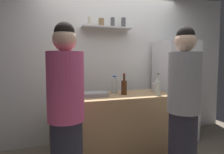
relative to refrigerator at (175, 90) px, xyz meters
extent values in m
cube|color=white|center=(-1.06, 0.40, 0.45)|extent=(4.80, 0.10, 2.60)
cube|color=silver|center=(-1.18, 0.24, 1.06)|extent=(0.83, 0.22, 0.02)
cylinder|color=beige|center=(-1.47, 0.24, 1.15)|extent=(0.06, 0.06, 0.14)
cylinder|color=olive|center=(-1.28, 0.24, 1.14)|extent=(0.09, 0.09, 0.13)
cylinder|color=#4C4C51|center=(-1.09, 0.24, 1.15)|extent=(0.07, 0.07, 0.16)
cylinder|color=#4C4C51|center=(-0.89, 0.24, 1.16)|extent=(0.07, 0.07, 0.17)
cube|color=white|center=(0.00, 0.00, 0.00)|extent=(0.62, 0.58, 1.71)
cylinder|color=#99999E|center=(0.17, -0.31, 0.09)|extent=(0.02, 0.02, 0.45)
cube|color=#9E7A51|center=(-1.29, -0.34, -0.41)|extent=(1.67, 0.69, 0.90)
cube|color=gray|center=(-1.54, -0.36, 0.07)|extent=(0.34, 0.24, 0.05)
cylinder|color=#B2B2B7|center=(-0.57, -0.28, 0.11)|extent=(0.12, 0.12, 0.13)
cylinder|color=silver|center=(-0.58, -0.31, 0.16)|extent=(0.03, 0.01, 0.16)
cylinder|color=silver|center=(-0.55, -0.27, 0.16)|extent=(0.01, 0.01, 0.16)
cylinder|color=silver|center=(-0.57, -0.31, 0.17)|extent=(0.04, 0.01, 0.17)
cylinder|color=silver|center=(-0.56, -0.26, 0.16)|extent=(0.04, 0.02, 0.17)
cylinder|color=silver|center=(-0.57, -0.28, 0.17)|extent=(0.01, 0.01, 0.19)
cylinder|color=silver|center=(-0.59, -0.29, 0.17)|extent=(0.02, 0.03, 0.19)
cylinder|color=silver|center=(-0.56, -0.25, 0.17)|extent=(0.02, 0.01, 0.17)
cylinder|color=black|center=(-1.83, -0.15, 0.14)|extent=(0.07, 0.07, 0.20)
cylinder|color=black|center=(-1.83, -0.15, 0.28)|extent=(0.03, 0.03, 0.08)
cylinder|color=gold|center=(-1.83, -0.15, 0.33)|extent=(0.03, 0.03, 0.02)
cylinder|color=#B2BFB2|center=(-0.69, -0.57, 0.14)|extent=(0.06, 0.06, 0.19)
cylinder|color=#B2BFB2|center=(-0.69, -0.57, 0.28)|extent=(0.03, 0.03, 0.09)
cylinder|color=#333333|center=(-0.69, -0.57, 0.34)|extent=(0.03, 0.03, 0.02)
cylinder|color=#472814|center=(-1.11, -0.36, 0.14)|extent=(0.08, 0.08, 0.20)
cylinder|color=#472814|center=(-1.11, -0.36, 0.28)|extent=(0.03, 0.03, 0.09)
cylinder|color=maroon|center=(-1.11, -0.36, 0.33)|extent=(0.04, 0.04, 0.02)
cylinder|color=silver|center=(-1.21, -0.22, 0.15)|extent=(0.09, 0.09, 0.21)
cylinder|color=silver|center=(-1.21, -0.22, 0.27)|extent=(0.05, 0.05, 0.03)
cylinder|color=blue|center=(-1.21, -0.22, 0.29)|extent=(0.06, 0.06, 0.02)
cylinder|color=#262633|center=(-0.74, -1.16, -0.45)|extent=(0.30, 0.30, 0.81)
cylinder|color=gray|center=(-0.74, -1.16, 0.28)|extent=(0.34, 0.34, 0.64)
sphere|color=#D8AD8C|center=(-0.74, -1.16, 0.71)|extent=(0.22, 0.22, 0.22)
sphere|color=black|center=(-0.74, -1.16, 0.78)|extent=(0.19, 0.19, 0.19)
cylinder|color=#D14C7F|center=(-1.97, -1.04, 0.27)|extent=(0.34, 0.34, 0.64)
sphere|color=#D8AD8C|center=(-1.97, -1.04, 0.70)|extent=(0.22, 0.22, 0.22)
sphere|color=black|center=(-1.97, -1.04, 0.77)|extent=(0.19, 0.19, 0.19)
camera|label=1|loc=(-2.11, -2.85, 0.50)|focal=30.78mm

